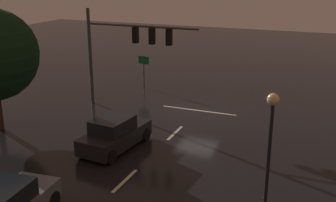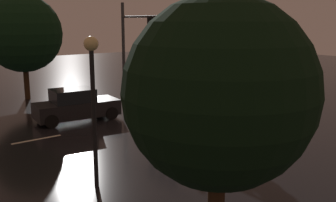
# 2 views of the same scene
# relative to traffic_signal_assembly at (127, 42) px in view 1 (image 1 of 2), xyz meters

# --- Properties ---
(ground_plane) EXTENTS (80.00, 80.00, 0.00)m
(ground_plane) POSITION_rel_traffic_signal_assembly_xyz_m (-4.47, -0.96, -4.38)
(ground_plane) COLOR black
(traffic_signal_assembly) EXTENTS (7.68, 0.47, 6.42)m
(traffic_signal_assembly) POSITION_rel_traffic_signal_assembly_xyz_m (0.00, 0.00, 0.00)
(traffic_signal_assembly) COLOR #383A3D
(traffic_signal_assembly) RESTS_ON ground_plane
(lane_dash_far) EXTENTS (0.16, 2.20, 0.01)m
(lane_dash_far) POSITION_rel_traffic_signal_assembly_xyz_m (-4.47, 3.04, -4.38)
(lane_dash_far) COLOR beige
(lane_dash_far) RESTS_ON ground_plane
(lane_dash_mid) EXTENTS (0.16, 2.20, 0.01)m
(lane_dash_mid) POSITION_rel_traffic_signal_assembly_xyz_m (-4.47, 9.04, -4.38)
(lane_dash_mid) COLOR beige
(lane_dash_mid) RESTS_ON ground_plane
(stop_bar) EXTENTS (5.00, 0.16, 0.01)m
(stop_bar) POSITION_rel_traffic_signal_assembly_xyz_m (-4.47, -1.18, -4.38)
(stop_bar) COLOR beige
(stop_bar) RESTS_ON ground_plane
(car_approaching) EXTENTS (2.27, 4.50, 1.70)m
(car_approaching) POSITION_rel_traffic_signal_assembly_xyz_m (-2.41, 6.17, -3.58)
(car_approaching) COLOR black
(car_approaching) RESTS_ON ground_plane
(street_lamp_left_kerb) EXTENTS (0.44, 0.44, 4.73)m
(street_lamp_left_kerb) POSITION_rel_traffic_signal_assembly_xyz_m (-10.54, 9.24, -1.04)
(street_lamp_left_kerb) COLOR black
(street_lamp_left_kerb) RESTS_ON ground_plane
(route_sign) EXTENTS (0.90, 0.15, 2.52)m
(route_sign) POSITION_rel_traffic_signal_assembly_xyz_m (1.22, -4.87, -2.56)
(route_sign) COLOR #383A3D
(route_sign) RESTS_ON ground_plane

